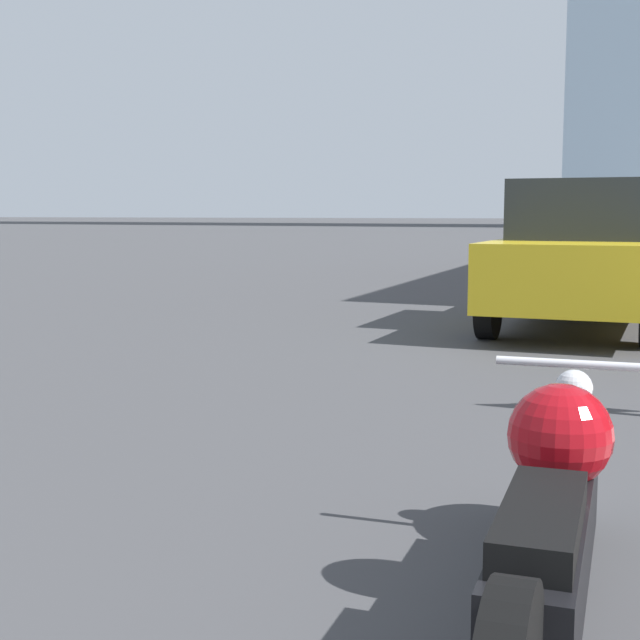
# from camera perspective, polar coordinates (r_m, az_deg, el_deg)

# --- Properties ---
(motorcycle) EXTENTS (0.62, 2.70, 0.82)m
(motorcycle) POSITION_cam_1_polar(r_m,az_deg,el_deg) (3.07, 14.60, -12.51)
(motorcycle) COLOR black
(motorcycle) RESTS_ON ground_plane
(parked_car_yellow) EXTENTS (2.01, 4.54, 1.79)m
(parked_car_yellow) POSITION_cam_1_polar(r_m,az_deg,el_deg) (11.31, 16.42, 4.02)
(parked_car_yellow) COLOR gold
(parked_car_yellow) RESTS_ON ground_plane
(parked_car_black) EXTENTS (2.19, 4.49, 1.64)m
(parked_car_black) POSITION_cam_1_polar(r_m,az_deg,el_deg) (24.17, 18.62, 5.18)
(parked_car_black) COLOR black
(parked_car_black) RESTS_ON ground_plane
(parked_car_red) EXTENTS (1.78, 3.86, 1.74)m
(parked_car_red) POSITION_cam_1_polar(r_m,az_deg,el_deg) (37.17, 19.13, 5.71)
(parked_car_red) COLOR red
(parked_car_red) RESTS_ON ground_plane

